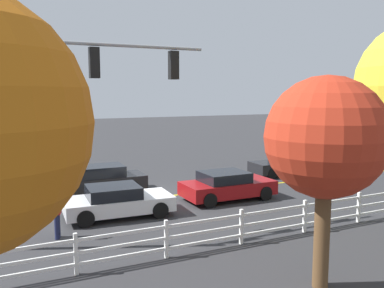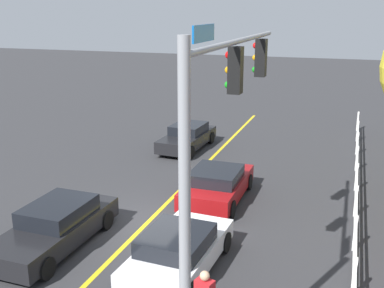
{
  "view_description": "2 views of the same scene",
  "coord_description": "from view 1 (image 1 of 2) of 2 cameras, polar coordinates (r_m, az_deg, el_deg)",
  "views": [
    {
      "loc": [
        6.52,
        17.5,
        4.84
      ],
      "look_at": [
        -0.87,
        2.09,
        2.7
      ],
      "focal_mm": 38.25,
      "sensor_mm": 36.0,
      "label": 1
    },
    {
      "loc": [
        13.33,
        6.28,
        7.09
      ],
      "look_at": [
        -1.98,
        0.98,
        2.41
      ],
      "focal_mm": 43.81,
      "sensor_mm": 36.0,
      "label": 2
    }
  ],
  "objects": [
    {
      "name": "signal_assembly",
      "position": [
        13.79,
        -17.21,
        6.72
      ],
      "size": [
        7.22,
        0.37,
        6.84
      ],
      "color": "gray",
      "rests_on": "ground_plane"
    },
    {
      "name": "pedestrian",
      "position": [
        14.5,
        -18.34,
        -8.91
      ],
      "size": [
        0.36,
        0.46,
        1.69
      ],
      "rotation": [
        0.0,
        0.0,
        6.01
      ],
      "color": "#191E3F",
      "rests_on": "ground_plane"
    },
    {
      "name": "lane_center_stripe",
      "position": [
        20.98,
        5.27,
        -6.23
      ],
      "size": [
        28.0,
        0.16,
        0.01
      ],
      "primitive_type": "cube",
      "color": "gold",
      "rests_on": "ground_plane"
    },
    {
      "name": "car_2",
      "position": [
        18.84,
        4.9,
        -5.79
      ],
      "size": [
        4.21,
        2.04,
        1.29
      ],
      "rotation": [
        0.0,
        0.0,
        3.14
      ],
      "color": "maroon",
      "rests_on": "ground_plane"
    },
    {
      "name": "white_rail_fence",
      "position": [
        14.98,
        15.44,
        -9.58
      ],
      "size": [
        26.1,
        0.1,
        1.15
      ],
      "color": "white",
      "rests_on": "ground_plane"
    },
    {
      "name": "tree_3",
      "position": [
        10.33,
        18.15,
        0.72
      ],
      "size": [
        2.97,
        2.97,
        5.28
      ],
      "color": "brown",
      "rests_on": "ground_plane"
    },
    {
      "name": "car_1",
      "position": [
        20.36,
        -13.17,
        -4.91
      ],
      "size": [
        4.77,
        1.96,
        1.36
      ],
      "rotation": [
        0.0,
        0.0,
        6.27
      ],
      "color": "black",
      "rests_on": "ground_plane"
    },
    {
      "name": "car_3",
      "position": [
        16.5,
        -10.36,
        -7.83
      ],
      "size": [
        4.26,
        2.15,
        1.24
      ],
      "rotation": [
        0.0,
        0.0,
        3.09
      ],
      "color": "silver",
      "rests_on": "ground_plane"
    },
    {
      "name": "car_0",
      "position": [
        25.03,
        13.09,
        -2.74
      ],
      "size": [
        4.41,
        2.0,
        1.29
      ],
      "rotation": [
        0.0,
        0.0,
        6.23
      ],
      "color": "black",
      "rests_on": "ground_plane"
    },
    {
      "name": "ground_plane",
      "position": [
        19.29,
        -5.06,
        -7.44
      ],
      "size": [
        120.0,
        120.0,
        0.0
      ],
      "primitive_type": "plane",
      "color": "#2D2D30"
    }
  ]
}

